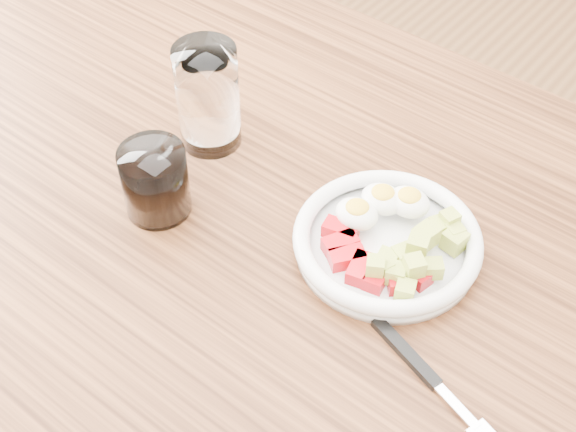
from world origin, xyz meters
name	(u,v)px	position (x,y,z in m)	size (l,w,h in m)	color
dining_table	(289,294)	(0.00, 0.00, 0.67)	(1.50, 0.90, 0.77)	brown
bowl	(388,239)	(0.10, 0.06, 0.79)	(0.22, 0.22, 0.05)	white
fork	(423,371)	(0.22, -0.06, 0.77)	(0.20, 0.07, 0.01)	black
water_glass	(208,97)	(-0.19, 0.08, 0.84)	(0.08, 0.08, 0.14)	white
coffee_glass	(155,182)	(-0.16, -0.05, 0.81)	(0.08, 0.08, 0.09)	white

